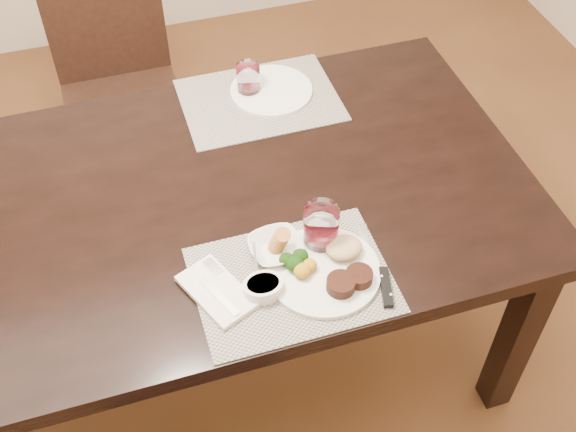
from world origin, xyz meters
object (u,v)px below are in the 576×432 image
object	(u,v)px
cracker_bowl	(276,247)
far_plate	(271,91)
steak_knife	(381,277)
chair_far	(118,77)
dinner_plate	(329,268)
wine_glass_near	(321,229)

from	to	relation	value
cracker_bowl	far_plate	distance (m)	0.63
cracker_bowl	far_plate	size ratio (longest dim) A/B	0.56
steak_knife	chair_far	bearing A→B (deg)	125.33
chair_far	cracker_bowl	world-z (taller)	chair_far
dinner_plate	far_plate	distance (m)	0.70
wine_glass_near	far_plate	world-z (taller)	wine_glass_near
chair_far	far_plate	distance (m)	0.75
steak_knife	wine_glass_near	xyz separation A→B (m)	(-0.10, 0.15, 0.05)
chair_far	wine_glass_near	bearing A→B (deg)	-72.49
dinner_plate	cracker_bowl	distance (m)	0.14
steak_knife	far_plate	world-z (taller)	steak_knife
dinner_plate	far_plate	bearing A→B (deg)	70.03
dinner_plate	far_plate	xyz separation A→B (m)	(0.07, 0.70, -0.01)
wine_glass_near	steak_knife	bearing A→B (deg)	-56.05
wine_glass_near	cracker_bowl	bearing A→B (deg)	177.19
cracker_bowl	chair_far	bearing A→B (deg)	102.41
far_plate	wine_glass_near	bearing A→B (deg)	-95.19
steak_knife	dinner_plate	bearing A→B (deg)	169.03
dinner_plate	wine_glass_near	xyz separation A→B (m)	(0.01, 0.09, 0.04)
wine_glass_near	dinner_plate	bearing A→B (deg)	-96.54
chair_far	wine_glass_near	world-z (taller)	chair_far
cracker_bowl	wine_glass_near	distance (m)	0.12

